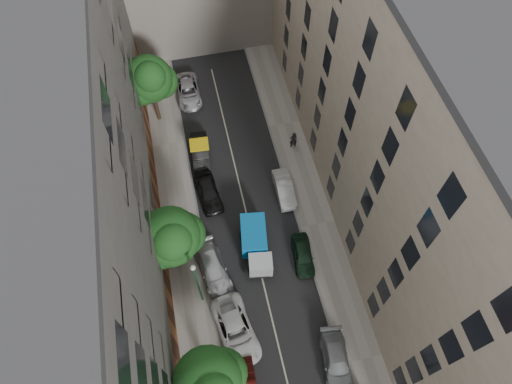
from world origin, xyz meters
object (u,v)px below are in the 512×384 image
object	(u,v)px
car_right_1	(336,361)
car_right_2	(303,255)
car_left_3	(213,268)
pedestrian	(293,140)
car_left_2	(236,330)
car_left_5	(200,152)
car_left_4	(208,192)
tree_near	(210,383)
tree_mid	(172,238)
car_left_6	(188,91)
car_right_3	(284,189)
tarp_truck	(256,244)
lamp_post	(197,281)
tree_far	(150,81)

from	to	relation	value
car_right_1	car_right_2	bearing A→B (deg)	97.39
car_left_3	pedestrian	world-z (taller)	pedestrian
car_left_2	car_left_5	distance (m)	16.21
car_left_2	car_left_3	distance (m)	5.08
car_left_4	tree_near	world-z (taller)	tree_near
car_left_5	tree_near	distance (m)	20.77
car_left_2	tree_mid	world-z (taller)	tree_mid
car_right_2	car_right_1	bearing A→B (deg)	-83.70
car_left_6	tree_near	distance (m)	28.20
car_right_3	tree_near	world-z (taller)	tree_near
car_left_2	car_left_6	size ratio (longest dim) A/B	1.10
tarp_truck	car_left_2	distance (m)	6.67
car_left_2	car_right_3	xyz separation A→B (m)	(6.40, 10.81, -0.09)
car_left_3	car_right_1	xyz separation A→B (m)	(7.18, -8.60, -0.05)
car_right_3	pedestrian	world-z (taller)	pedestrian
car_left_2	pedestrian	xyz separation A→B (m)	(8.41, 15.42, 0.37)
car_left_4	car_right_1	world-z (taller)	car_left_4
car_right_1	lamp_post	world-z (taller)	lamp_post
car_left_2	car_right_3	bearing A→B (deg)	50.17
tree_mid	tree_far	xyz separation A→B (m)	(0.09, 15.24, 0.27)
car_left_6	tree_far	xyz separation A→B (m)	(-3.10, -2.47, 4.49)
car_right_2	tree_near	world-z (taller)	tree_near
car_right_3	pedestrian	distance (m)	5.05
car_right_2	tree_near	bearing A→B (deg)	-129.00
car_left_5	car_right_2	world-z (taller)	car_left_5
car_left_6	pedestrian	size ratio (longest dim) A/B	2.54
car_left_6	lamp_post	xyz separation A→B (m)	(-1.97, -20.88, 3.49)
car_left_3	car_left_6	distance (m)	18.82
car_left_5	lamp_post	bearing A→B (deg)	-94.65
tree_near	lamp_post	world-z (taller)	tree_near
car_right_1	tree_near	bearing A→B (deg)	-171.06
car_left_4	tarp_truck	bearing A→B (deg)	-70.79
car_left_2	car_left_6	xyz separation A→B (m)	(0.00, 23.81, -0.07)
tree_mid	tree_far	bearing A→B (deg)	89.65
car_left_5	car_left_6	bearing A→B (deg)	93.77
tarp_truck	car_left_3	xyz separation A→B (m)	(-3.61, -1.02, -0.51)
car_right_1	tree_near	distance (m)	9.78
car_left_3	car_left_5	world-z (taller)	car_left_3
lamp_post	pedestrian	distance (m)	16.52
tree_mid	lamp_post	xyz separation A→B (m)	(1.22, -3.17, -0.73)
tree_mid	car_right_1	bearing A→B (deg)	-45.35
car_left_3	lamp_post	world-z (taller)	lamp_post
tree_mid	car_left_5	bearing A→B (deg)	72.48
tarp_truck	car_left_3	size ratio (longest dim) A/B	1.03
car_left_6	car_right_3	xyz separation A→B (m)	(6.40, -13.00, -0.02)
car_right_3	tree_near	bearing A→B (deg)	-119.12
car_right_1	pedestrian	world-z (taller)	pedestrian
car_left_5	car_left_4	bearing A→B (deg)	-86.38
car_left_3	tree_near	size ratio (longest dim) A/B	0.63
car_left_2	tree_far	size ratio (longest dim) A/B	0.72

